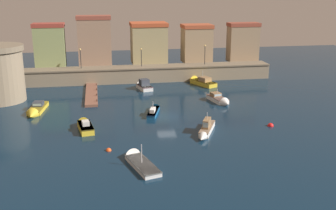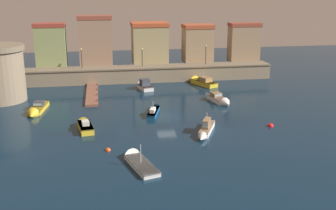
{
  "view_description": "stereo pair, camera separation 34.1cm",
  "coord_description": "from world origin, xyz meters",
  "px_view_note": "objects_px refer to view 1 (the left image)",
  "views": [
    {
      "loc": [
        -8.97,
        -52.78,
        17.14
      ],
      "look_at": [
        0.0,
        -1.13,
        1.99
      ],
      "focal_mm": 44.27,
      "sensor_mm": 36.0,
      "label": 1
    },
    {
      "loc": [
        -8.63,
        -52.84,
        17.14
      ],
      "look_at": [
        0.0,
        -1.13,
        1.99
      ],
      "focal_mm": 44.27,
      "sensor_mm": 36.0,
      "label": 2
    }
  ],
  "objects_px": {
    "moored_boat_1": "(137,160)",
    "moored_boat_3": "(36,110)",
    "moored_boat_0": "(206,130)",
    "moored_boat_4": "(200,81)",
    "mooring_buoy_1": "(109,151)",
    "moored_boat_6": "(143,85)",
    "quay_lamp_2": "(205,52)",
    "mooring_buoy_0": "(271,126)",
    "moored_boat_5": "(85,125)",
    "moored_boat_7": "(154,110)",
    "moored_boat_2": "(220,100)",
    "quay_lamp_1": "(141,54)",
    "quay_lamp_0": "(80,55)"
  },
  "relations": [
    {
      "from": "moored_boat_1",
      "to": "moored_boat_3",
      "type": "distance_m",
      "value": 22.92
    },
    {
      "from": "moored_boat_0",
      "to": "moored_boat_3",
      "type": "distance_m",
      "value": 24.6
    },
    {
      "from": "moored_boat_4",
      "to": "mooring_buoy_1",
      "type": "distance_m",
      "value": 33.66
    },
    {
      "from": "moored_boat_1",
      "to": "moored_boat_6",
      "type": "bearing_deg",
      "value": -23.47
    },
    {
      "from": "moored_boat_0",
      "to": "quay_lamp_2",
      "type": "bearing_deg",
      "value": -169.17
    },
    {
      "from": "mooring_buoy_0",
      "to": "moored_boat_0",
      "type": "bearing_deg",
      "value": -171.43
    },
    {
      "from": "moored_boat_5",
      "to": "mooring_buoy_0",
      "type": "distance_m",
      "value": 23.4
    },
    {
      "from": "moored_boat_0",
      "to": "moored_boat_7",
      "type": "bearing_deg",
      "value": -127.88
    },
    {
      "from": "quay_lamp_2",
      "to": "moored_boat_6",
      "type": "xyz_separation_m",
      "value": [
        -12.43,
        -5.86,
        -4.66
      ]
    },
    {
      "from": "moored_boat_0",
      "to": "moored_boat_3",
      "type": "bearing_deg",
      "value": -95.13
    },
    {
      "from": "moored_boat_0",
      "to": "moored_boat_2",
      "type": "height_order",
      "value": "moored_boat_0"
    },
    {
      "from": "quay_lamp_2",
      "to": "moored_boat_3",
      "type": "distance_m",
      "value": 33.98
    },
    {
      "from": "mooring_buoy_1",
      "to": "mooring_buoy_0",
      "type": "bearing_deg",
      "value": 12.89
    },
    {
      "from": "moored_boat_5",
      "to": "moored_boat_7",
      "type": "distance_m",
      "value": 10.87
    },
    {
      "from": "moored_boat_3",
      "to": "quay_lamp_1",
      "type": "bearing_deg",
      "value": 143.1
    },
    {
      "from": "moored_boat_4",
      "to": "moored_boat_2",
      "type": "bearing_deg",
      "value": 154.05
    },
    {
      "from": "moored_boat_0",
      "to": "moored_boat_3",
      "type": "xyz_separation_m",
      "value": [
        -21.25,
        12.4,
        -0.14
      ]
    },
    {
      "from": "moored_boat_6",
      "to": "mooring_buoy_0",
      "type": "bearing_deg",
      "value": -162.22
    },
    {
      "from": "quay_lamp_2",
      "to": "moored_boat_0",
      "type": "bearing_deg",
      "value": -104.3
    },
    {
      "from": "quay_lamp_1",
      "to": "mooring_buoy_0",
      "type": "bearing_deg",
      "value": -64.98
    },
    {
      "from": "moored_boat_6",
      "to": "moored_boat_7",
      "type": "xyz_separation_m",
      "value": [
        -0.07,
        -14.2,
        -0.23
      ]
    },
    {
      "from": "quay_lamp_1",
      "to": "quay_lamp_2",
      "type": "distance_m",
      "value": 12.02
    },
    {
      "from": "quay_lamp_2",
      "to": "mooring_buoy_1",
      "type": "bearing_deg",
      "value": -120.26
    },
    {
      "from": "moored_boat_0",
      "to": "moored_boat_5",
      "type": "xyz_separation_m",
      "value": [
        -14.39,
        4.33,
        -0.08
      ]
    },
    {
      "from": "moored_boat_0",
      "to": "moored_boat_2",
      "type": "relative_size",
      "value": 1.11
    },
    {
      "from": "quay_lamp_2",
      "to": "moored_boat_1",
      "type": "relative_size",
      "value": 0.53
    },
    {
      "from": "quay_lamp_1",
      "to": "moored_boat_7",
      "type": "xyz_separation_m",
      "value": [
        -0.48,
        -20.07,
        -4.7
      ]
    },
    {
      "from": "quay_lamp_1",
      "to": "quay_lamp_2",
      "type": "height_order",
      "value": "quay_lamp_2"
    },
    {
      "from": "moored_boat_6",
      "to": "mooring_buoy_0",
      "type": "height_order",
      "value": "moored_boat_6"
    },
    {
      "from": "moored_boat_2",
      "to": "moored_boat_4",
      "type": "height_order",
      "value": "moored_boat_4"
    },
    {
      "from": "moored_boat_4",
      "to": "moored_boat_7",
      "type": "bearing_deg",
      "value": 120.29
    },
    {
      "from": "moored_boat_2",
      "to": "moored_boat_5",
      "type": "distance_m",
      "value": 21.82
    },
    {
      "from": "moored_boat_1",
      "to": "moored_boat_7",
      "type": "bearing_deg",
      "value": -29.55
    },
    {
      "from": "quay_lamp_2",
      "to": "moored_boat_3",
      "type": "xyz_separation_m",
      "value": [
        -28.83,
        -17.34,
        -4.84
      ]
    },
    {
      "from": "moored_boat_2",
      "to": "quay_lamp_0",
      "type": "bearing_deg",
      "value": -140.39
    },
    {
      "from": "moored_boat_0",
      "to": "moored_boat_5",
      "type": "distance_m",
      "value": 15.03
    },
    {
      "from": "moored_boat_2",
      "to": "moored_boat_3",
      "type": "distance_m",
      "value": 26.89
    },
    {
      "from": "moored_boat_3",
      "to": "mooring_buoy_0",
      "type": "height_order",
      "value": "moored_boat_3"
    },
    {
      "from": "quay_lamp_2",
      "to": "moored_boat_2",
      "type": "bearing_deg",
      "value": -96.62
    },
    {
      "from": "quay_lamp_0",
      "to": "moored_boat_5",
      "type": "relative_size",
      "value": 0.65
    },
    {
      "from": "quay_lamp_0",
      "to": "moored_boat_6",
      "type": "relative_size",
      "value": 0.71
    },
    {
      "from": "quay_lamp_1",
      "to": "moored_boat_3",
      "type": "distance_m",
      "value": 24.59
    },
    {
      "from": "moored_boat_6",
      "to": "mooring_buoy_1",
      "type": "height_order",
      "value": "moored_boat_6"
    },
    {
      "from": "moored_boat_3",
      "to": "moored_boat_5",
      "type": "height_order",
      "value": "moored_boat_5"
    },
    {
      "from": "moored_boat_5",
      "to": "moored_boat_6",
      "type": "relative_size",
      "value": 1.09
    },
    {
      "from": "quay_lamp_2",
      "to": "moored_boat_7",
      "type": "distance_m",
      "value": 24.14
    },
    {
      "from": "quay_lamp_1",
      "to": "moored_boat_2",
      "type": "height_order",
      "value": "quay_lamp_1"
    },
    {
      "from": "moored_boat_0",
      "to": "moored_boat_7",
      "type": "relative_size",
      "value": 1.0
    },
    {
      "from": "quay_lamp_2",
      "to": "moored_boat_5",
      "type": "distance_m",
      "value": 33.92
    },
    {
      "from": "quay_lamp_0",
      "to": "moored_boat_5",
      "type": "distance_m",
      "value": 25.85
    }
  ]
}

